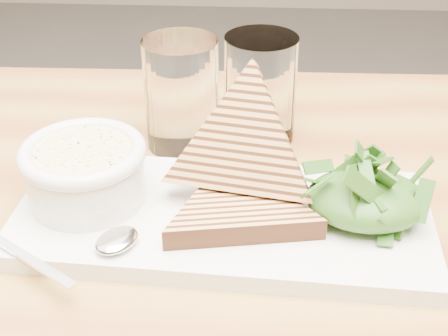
# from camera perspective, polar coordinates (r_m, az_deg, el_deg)

# --- Properties ---
(table_top) EXTENTS (1.26, 0.85, 0.04)m
(table_top) POSITION_cam_1_polar(r_m,az_deg,el_deg) (0.55, -14.88, -10.96)
(table_top) COLOR #A57A37
(table_top) RESTS_ON ground
(platter) EXTENTS (0.38, 0.19, 0.02)m
(platter) POSITION_cam_1_polar(r_m,az_deg,el_deg) (0.57, -0.12, -4.63)
(platter) COLOR white
(platter) RESTS_ON table_top
(soup_bowl) EXTENTS (0.11, 0.11, 0.04)m
(soup_bowl) POSITION_cam_1_polar(r_m,az_deg,el_deg) (0.58, -12.48, -0.96)
(soup_bowl) COLOR white
(soup_bowl) RESTS_ON platter
(soup) EXTENTS (0.09, 0.09, 0.01)m
(soup) POSITION_cam_1_polar(r_m,az_deg,el_deg) (0.56, -12.79, 1.24)
(soup) COLOR beige
(soup) RESTS_ON soup_bowl
(bowl_rim) EXTENTS (0.11, 0.11, 0.01)m
(bowl_rim) POSITION_cam_1_polar(r_m,az_deg,el_deg) (0.56, -12.82, 1.42)
(bowl_rim) COLOR white
(bowl_rim) RESTS_ON soup_bowl
(sandwich_flat) EXTENTS (0.18, 0.18, 0.02)m
(sandwich_flat) POSITION_cam_1_polar(r_m,az_deg,el_deg) (0.55, 1.39, -3.66)
(sandwich_flat) COLOR tan
(sandwich_flat) RESTS_ON platter
(sandwich_lean) EXTENTS (0.19, 0.18, 0.18)m
(sandwich_lean) POSITION_cam_1_polar(r_m,az_deg,el_deg) (0.55, 1.73, 1.83)
(sandwich_lean) COLOR tan
(sandwich_lean) RESTS_ON sandwich_flat
(salad_base) EXTENTS (0.10, 0.08, 0.04)m
(salad_base) POSITION_cam_1_polar(r_m,az_deg,el_deg) (0.55, 12.90, -2.82)
(salad_base) COLOR #143C0C
(salad_base) RESTS_ON platter
(arugula_pile) EXTENTS (0.11, 0.10, 0.05)m
(arugula_pile) POSITION_cam_1_polar(r_m,az_deg,el_deg) (0.55, 12.98, -2.23)
(arugula_pile) COLOR #3B6723
(arugula_pile) RESTS_ON platter
(spoon_bowl) EXTENTS (0.05, 0.05, 0.01)m
(spoon_bowl) POSITION_cam_1_polar(r_m,az_deg,el_deg) (0.53, -9.77, -6.52)
(spoon_bowl) COLOR silver
(spoon_bowl) RESTS_ON platter
(spoon_handle) EXTENTS (0.09, 0.06, 0.00)m
(spoon_handle) POSITION_cam_1_polar(r_m,az_deg,el_deg) (0.53, -17.31, -7.99)
(spoon_handle) COLOR silver
(spoon_handle) RESTS_ON platter
(glass_near) EXTENTS (0.08, 0.08, 0.12)m
(glass_near) POSITION_cam_1_polar(r_m,az_deg,el_deg) (0.67, -3.90, 6.73)
(glass_near) COLOR white
(glass_near) RESTS_ON table_top
(glass_far) EXTENTS (0.08, 0.08, 0.12)m
(glass_far) POSITION_cam_1_polar(r_m,az_deg,el_deg) (0.68, 3.31, 7.15)
(glass_far) COLOR white
(glass_far) RESTS_ON table_top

